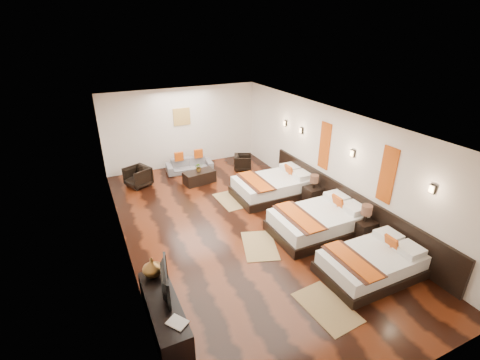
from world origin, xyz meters
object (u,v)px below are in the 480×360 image
figurine (152,267)px  armchair_right (243,162)px  bed_mid (319,221)px  nightstand_a (364,228)px  tv_console (164,314)px  coffee_table (199,177)px  sofa (189,165)px  book (172,328)px  table_plant (199,167)px  bed_near (372,263)px  bed_far (274,186)px  tv (161,281)px  armchair_left (138,177)px  nightstand_b (313,194)px

figurine → armchair_right: figurine is taller
bed_mid → nightstand_a: bearing=-44.0°
tv_console → coffee_table: 5.84m
figurine → coffee_table: size_ratio=0.37×
figurine → sofa: 6.16m
sofa → book: bearing=-104.1°
bed_mid → sofa: (-1.74, 5.08, -0.07)m
bed_mid → table_plant: bearing=113.1°
bed_near → figurine: size_ratio=5.54×
bed_far → tv: tv is taller
nightstand_a → table_plant: (-2.48, 4.78, 0.22)m
book → table_plant: (2.47, 5.94, -0.02)m
table_plant → armchair_right: bearing=12.1°
bed_mid → tv: size_ratio=2.57×
bed_far → figurine: (-4.20, -2.77, 0.43)m
sofa → coffee_table: size_ratio=1.59×
sofa → armchair_left: (-1.84, -0.44, 0.09)m
bed_near → sofa: bearing=104.3°
nightstand_a → armchair_right: size_ratio=1.53×
armchair_right → coffee_table: size_ratio=0.61×
table_plant → coffee_table: bearing=-110.3°
nightstand_a → table_plant: nightstand_a is taller
nightstand_a → armchair_right: nightstand_a is taller
tv → figurine: (-0.05, 0.52, -0.07)m
nightstand_a → bed_mid: bearing=136.0°
bed_far → nightstand_a: size_ratio=2.49×
bed_far → figurine: figurine is taller
bed_far → nightstand_b: 1.20m
bed_far → tv_console: size_ratio=1.29×
bed_mid → book: size_ratio=7.54×
armchair_right → sofa: bearing=96.0°
tv_console → coffee_table: size_ratio=1.80×
nightstand_a → table_plant: bearing=117.4°
bed_near → nightstand_b: bearing=76.2°
bed_far → tv_console: bed_far is taller
nightstand_b → book: 5.88m
bed_near → tv_console: (-4.20, 0.49, 0.01)m
nightstand_a → armchair_left: nightstand_a is taller
bed_near → nightstand_b: size_ratio=2.30×
bed_mid → armchair_right: bearing=89.6°
bed_mid → tv_console: bearing=-163.3°
bed_near → bed_mid: size_ratio=0.88×
bed_near → tv_console: size_ratio=1.14×
figurine → armchair_right: (4.23, 4.98, -0.46)m
tv_console → tv: size_ratio=1.99×
figurine → armchair_left: 5.24m
bed_near → figurine: bearing=163.9°
sofa → table_plant: 1.07m
bed_mid → tv: bearing=-165.6°
nightstand_b → coffee_table: (-2.49, 2.74, -0.11)m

